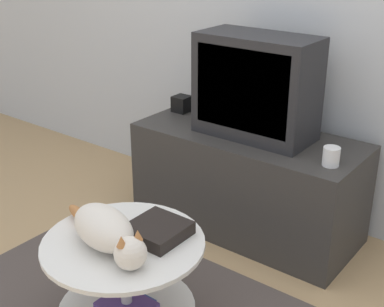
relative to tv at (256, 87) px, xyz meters
The scene contains 7 objects.
tv_stand 0.54m from the tv, 167.43° to the right, with size 1.22×0.53×0.56m.
tv is the anchor object (origin of this frame).
speaker 0.59m from the tv, behind, with size 0.09×0.09×0.09m.
mug 0.54m from the tv, 13.87° to the right, with size 0.08×0.08×0.09m.
coffee_table 1.19m from the tv, 85.73° to the right, with size 0.62×0.62×0.45m.
dvd_box 1.02m from the tv, 80.56° to the right, with size 0.21×0.21×0.05m.
cat 1.16m from the tv, 86.79° to the right, with size 0.53×0.25×0.15m.
Camera 1 is at (1.23, -1.21, 1.57)m, focal length 50.00 mm.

